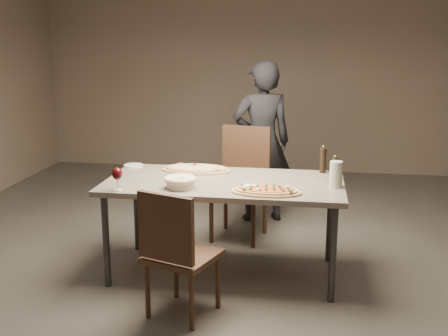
# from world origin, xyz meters

# --- Properties ---
(room) EXTENTS (7.00, 7.00, 7.00)m
(room) POSITION_xyz_m (0.00, 0.00, 1.40)
(room) COLOR #56514A
(room) RESTS_ON ground
(dining_table) EXTENTS (1.80, 0.90, 0.75)m
(dining_table) POSITION_xyz_m (0.00, 0.00, 0.69)
(dining_table) COLOR slate
(dining_table) RESTS_ON ground
(zucchini_pizza) EXTENTS (0.50, 0.28, 0.05)m
(zucchini_pizza) POSITION_xyz_m (0.34, -0.28, 0.77)
(zucchini_pizza) COLOR tan
(zucchini_pizza) RESTS_ON dining_table
(ham_pizza) EXTENTS (0.56, 0.31, 0.04)m
(ham_pizza) POSITION_xyz_m (-0.27, 0.28, 0.77)
(ham_pizza) COLOR tan
(ham_pizza) RESTS_ON dining_table
(bread_basket) EXTENTS (0.24, 0.24, 0.08)m
(bread_basket) POSITION_xyz_m (-0.28, -0.25, 0.80)
(bread_basket) COLOR beige
(bread_basket) RESTS_ON dining_table
(oil_dish) EXTENTS (0.14, 0.14, 0.02)m
(oil_dish) POSITION_xyz_m (0.21, -0.18, 0.76)
(oil_dish) COLOR white
(oil_dish) RESTS_ON dining_table
(pepper_mill_left) EXTENTS (0.06, 0.06, 0.22)m
(pepper_mill_left) POSITION_xyz_m (0.74, 0.38, 0.85)
(pepper_mill_left) COLOR black
(pepper_mill_left) RESTS_ON dining_table
(pepper_mill_right) EXTENTS (0.05, 0.05, 0.19)m
(pepper_mill_right) POSITION_xyz_m (0.83, 0.17, 0.84)
(pepper_mill_right) COLOR black
(pepper_mill_right) RESTS_ON dining_table
(carafe) EXTENTS (0.09, 0.09, 0.19)m
(carafe) POSITION_xyz_m (0.83, -0.05, 0.85)
(carafe) COLOR silver
(carafe) RESTS_ON dining_table
(wine_glass) EXTENTS (0.08, 0.08, 0.17)m
(wine_glass) POSITION_xyz_m (-0.71, -0.38, 0.87)
(wine_glass) COLOR silver
(wine_glass) RESTS_ON dining_table
(side_plate) EXTENTS (0.16, 0.16, 0.01)m
(side_plate) POSITION_xyz_m (-0.83, 0.36, 0.76)
(side_plate) COLOR white
(side_plate) RESTS_ON dining_table
(chair_near) EXTENTS (0.53, 0.53, 0.88)m
(chair_near) POSITION_xyz_m (-0.20, -0.77, 0.49)
(chair_near) COLOR #40281B
(chair_near) RESTS_ON ground
(chair_far) EXTENTS (0.56, 0.56, 1.01)m
(chair_far) POSITION_xyz_m (0.03, 0.88, 0.57)
(chair_far) COLOR #40281B
(chair_far) RESTS_ON ground
(diner) EXTENTS (0.67, 0.53, 1.59)m
(diner) POSITION_xyz_m (0.17, 1.35, 0.80)
(diner) COLOR black
(diner) RESTS_ON ground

